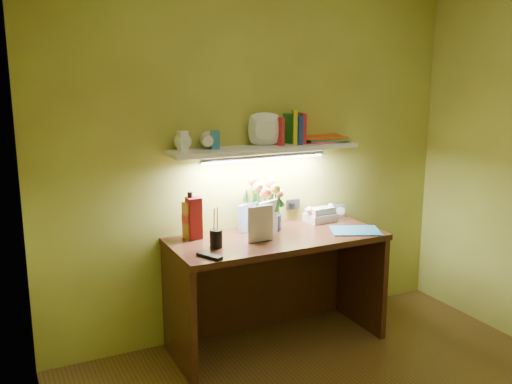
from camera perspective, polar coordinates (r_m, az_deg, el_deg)
desk at (r=3.84m, az=2.08°, el=-9.79°), size 1.40×0.60×0.75m
flower_bouquet at (r=3.81m, az=0.93°, el=-1.03°), size 0.25×0.25×0.38m
telephone at (r=4.06m, az=6.43°, el=-2.13°), size 0.21×0.17×0.12m
desk_clock at (r=4.23m, az=8.30°, el=-1.84°), size 0.09×0.07×0.08m
whisky_bottle at (r=3.64m, az=-6.57°, el=-2.34°), size 0.09×0.09×0.30m
whisky_box at (r=3.64m, az=-6.23°, el=-2.61°), size 0.09×0.09×0.27m
pen_cup at (r=3.46m, az=-4.02°, el=-4.03°), size 0.08×0.08×0.19m
art_card at (r=3.81m, az=-0.63°, el=-2.53°), size 0.19×0.09×0.18m
tv_remote at (r=3.31m, az=-4.68°, el=-6.40°), size 0.11×0.17×0.02m
blue_folder at (r=3.87m, az=9.89°, el=-3.82°), size 0.38×0.34×0.01m
desk_book_a at (r=3.52m, az=-0.81°, el=-3.36°), size 0.17×0.03×0.23m
desk_book_b at (r=3.61m, az=0.34°, el=-2.93°), size 0.17×0.07×0.24m
wall_shelf at (r=3.76m, az=1.34°, el=4.99°), size 1.31×0.34×0.26m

